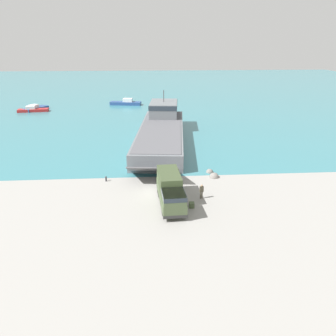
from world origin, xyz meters
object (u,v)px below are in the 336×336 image
object	(u,v)px
soldier_on_ramp	(202,190)
moored_boat_c	(35,108)
moored_boat_b	(33,110)
mooring_bollard	(106,179)
moored_boat_a	(126,103)
landing_craft	(162,128)
military_truck	(170,190)
cargo_crate	(192,205)

from	to	relation	value
soldier_on_ramp	moored_boat_c	size ratio (longest dim) A/B	0.24
moored_boat_b	mooring_bollard	bearing A→B (deg)	19.55
soldier_on_ramp	moored_boat_a	bearing A→B (deg)	1.58
landing_craft	soldier_on_ramp	size ratio (longest dim) A/B	20.56
moored_boat_b	mooring_bollard	distance (m)	53.74
military_truck	cargo_crate	world-z (taller)	military_truck
moored_boat_a	cargo_crate	bearing A→B (deg)	-161.40
military_truck	mooring_bollard	distance (m)	10.64
moored_boat_c	landing_craft	bearing A→B (deg)	-12.51
moored_boat_b	mooring_bollard	world-z (taller)	moored_boat_b
landing_craft	cargo_crate	size ratio (longest dim) A/B	54.13
moored_boat_a	mooring_bollard	size ratio (longest dim) A/B	13.60
landing_craft	military_truck	xyz separation A→B (m)	(-0.41, -26.78, -0.25)
moored_boat_a	moored_boat_b	bearing A→B (deg)	118.66
soldier_on_ramp	landing_craft	bearing A→B (deg)	-1.89
military_truck	mooring_bollard	world-z (taller)	military_truck
landing_craft	soldier_on_ramp	bearing A→B (deg)	-76.80
moored_boat_b	cargo_crate	xyz separation A→B (m)	(34.34, -56.01, -0.22)
soldier_on_ramp	cargo_crate	xyz separation A→B (m)	(-1.42, -2.10, -0.74)
soldier_on_ramp	mooring_bollard	xyz separation A→B (m)	(-11.61, 5.91, -0.65)
moored_boat_a	moored_boat_b	size ratio (longest dim) A/B	1.16
military_truck	moored_boat_c	distance (m)	65.59
military_truck	moored_boat_c	world-z (taller)	military_truck
soldier_on_ramp	mooring_bollard	distance (m)	13.04
landing_craft	mooring_bollard	world-z (taller)	landing_craft
soldier_on_ramp	cargo_crate	size ratio (longest dim) A/B	2.63
soldier_on_ramp	moored_boat_c	bearing A→B (deg)	23.37
military_truck	moored_boat_a	size ratio (longest dim) A/B	0.89
moored_boat_b	mooring_bollard	size ratio (longest dim) A/B	11.70
soldier_on_ramp	moored_boat_a	xyz separation A→B (m)	(-11.82, 62.27, -0.39)
moored_boat_b	cargo_crate	distance (m)	65.70
moored_boat_a	moored_boat_c	bearing A→B (deg)	113.83
military_truck	soldier_on_ramp	size ratio (longest dim) A/B	4.68
soldier_on_ramp	moored_boat_a	distance (m)	63.38
moored_boat_b	moored_boat_c	world-z (taller)	moored_boat_c
military_truck	moored_boat_c	xyz separation A→B (m)	(-32.11, 57.18, -1.21)
moored_boat_b	mooring_bollard	xyz separation A→B (m)	(24.15, -48.01, -0.13)
soldier_on_ramp	cargo_crate	world-z (taller)	soldier_on_ramp
moored_boat_b	cargo_crate	world-z (taller)	moored_boat_b
military_truck	soldier_on_ramp	xyz separation A→B (m)	(3.69, 1.07, -0.70)
soldier_on_ramp	moored_boat_b	bearing A→B (deg)	24.40
moored_boat_c	mooring_bollard	distance (m)	55.73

